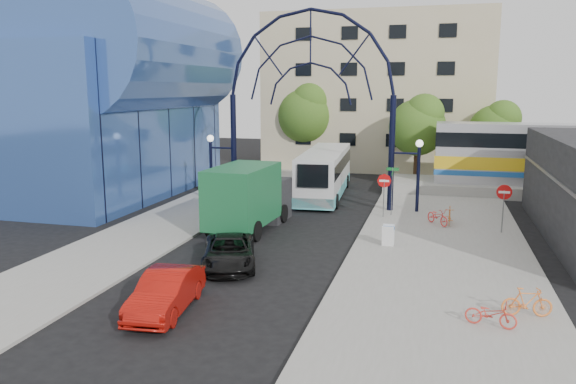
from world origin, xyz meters
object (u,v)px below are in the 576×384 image
(red_sedan, at_px, (166,292))
(bike_far_a, at_px, (491,314))
(do_not_enter_sign, at_px, (504,197))
(green_truck, at_px, (249,197))
(bike_near_a, at_px, (438,216))
(stop_sign, at_px, (384,185))
(tree_north_c, at_px, (497,128))
(city_bus, at_px, (325,172))
(tree_north_a, at_px, (419,124))
(bike_far_b, at_px, (527,302))
(bike_near_b, at_px, (450,216))
(tree_north_b, at_px, (307,112))
(sandwich_board, at_px, (388,233))
(black_suv, at_px, (229,252))
(street_name_sign, at_px, (392,181))

(red_sedan, xyz_separation_m, bike_far_a, (10.37, 1.26, -0.17))
(do_not_enter_sign, bearing_deg, green_truck, -170.39)
(bike_near_a, bearing_deg, green_truck, 160.95)
(stop_sign, xyz_separation_m, do_not_enter_sign, (6.20, -2.00, -0.02))
(tree_north_c, xyz_separation_m, city_bus, (-11.97, -9.81, -2.62))
(tree_north_a, xyz_separation_m, bike_far_b, (4.54, -27.15, -4.00))
(do_not_enter_sign, bearing_deg, tree_north_c, 86.42)
(red_sedan, xyz_separation_m, bike_near_a, (8.72, 14.51, -0.12))
(bike_near_a, height_order, bike_near_b, bike_near_b)
(tree_north_a, xyz_separation_m, bike_far_a, (3.35, -28.26, -4.08))
(green_truck, xyz_separation_m, bike_far_a, (11.32, -10.16, -1.21))
(bike_far_b, bearing_deg, tree_north_b, 15.18)
(bike_near_b, distance_m, bike_far_b, 12.59)
(tree_north_b, distance_m, red_sedan, 33.96)
(sandwich_board, distance_m, bike_far_a, 9.18)
(stop_sign, distance_m, do_not_enter_sign, 6.51)
(tree_north_b, height_order, tree_north_c, tree_north_b)
(tree_north_b, bearing_deg, sandwich_board, -68.41)
(bike_near_a, distance_m, bike_far_a, 13.35)
(tree_north_c, relative_size, bike_near_b, 4.19)
(green_truck, xyz_separation_m, black_suv, (1.24, -6.32, -1.10))
(tree_north_a, relative_size, green_truck, 1.00)
(stop_sign, relative_size, tree_north_b, 0.31)
(bike_near_a, bearing_deg, tree_north_b, 84.84)
(sandwich_board, xyz_separation_m, bike_near_b, (2.84, 5.19, -0.16))
(sandwich_board, relative_size, green_truck, 0.14)
(bike_near_a, bearing_deg, bike_near_b, -13.99)
(green_truck, bearing_deg, stop_sign, 35.30)
(stop_sign, bearing_deg, city_bus, 127.25)
(bike_near_a, bearing_deg, tree_north_c, 39.06)
(do_not_enter_sign, distance_m, tree_north_b, 25.09)
(green_truck, bearing_deg, bike_near_b, 21.18)
(tree_north_a, height_order, city_bus, tree_north_a)
(street_name_sign, relative_size, sandwich_board, 2.83)
(sandwich_board, distance_m, bike_far_b, 8.80)
(street_name_sign, xyz_separation_m, bike_near_b, (3.24, -1.43, -1.54))
(tree_north_a, bearing_deg, tree_north_c, 18.44)
(do_not_enter_sign, xyz_separation_m, tree_north_b, (-14.88, 19.93, 3.29))
(street_name_sign, height_order, sandwich_board, street_name_sign)
(green_truck, height_order, black_suv, green_truck)
(tree_north_c, relative_size, green_truck, 0.92)
(sandwich_board, bearing_deg, bike_near_b, 61.35)
(do_not_enter_sign, relative_size, tree_north_c, 0.38)
(stop_sign, height_order, city_bus, city_bus)
(do_not_enter_sign, distance_m, green_truck, 13.03)
(green_truck, bearing_deg, bike_far_b, -32.70)
(city_bus, xyz_separation_m, bike_near_b, (8.29, -6.95, -1.07))
(street_name_sign, relative_size, bike_far_a, 1.81)
(do_not_enter_sign, xyz_separation_m, black_suv, (-11.60, -8.50, -1.34))
(do_not_enter_sign, relative_size, tree_north_a, 0.35)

